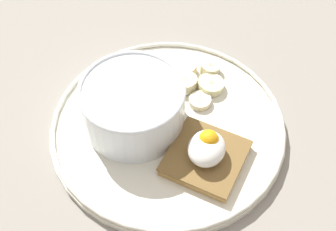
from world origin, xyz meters
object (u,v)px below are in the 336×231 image
at_px(poached_egg, 207,147).
at_px(banana_slice_right, 211,85).
at_px(toast_slice, 206,158).
at_px(banana_slice_back, 210,68).
at_px(oatmeal_bowl, 133,106).
at_px(banana_slice_left, 187,83).
at_px(banana_slice_front, 200,101).
at_px(banana_slice_inner, 186,69).

distance_m(poached_egg, banana_slice_right, 0.12).
relative_size(toast_slice, banana_slice_back, 2.67).
xyz_separation_m(oatmeal_bowl, toast_slice, (0.03, 0.10, -0.02)).
xyz_separation_m(oatmeal_bowl, banana_slice_left, (-0.08, 0.05, -0.02)).
relative_size(toast_slice, poached_egg, 1.98).
bearing_deg(poached_egg, banana_slice_back, -166.79).
relative_size(banana_slice_front, banana_slice_inner, 1.05).
height_order(oatmeal_bowl, banana_slice_left, oatmeal_bowl).
bearing_deg(banana_slice_right, banana_slice_front, -12.27).
bearing_deg(poached_egg, banana_slice_right, -167.82).
xyz_separation_m(banana_slice_right, banana_slice_inner, (-0.02, -0.04, -0.00)).
bearing_deg(oatmeal_bowl, banana_slice_inner, 160.33).
height_order(oatmeal_bowl, toast_slice, oatmeal_bowl).
height_order(oatmeal_bowl, banana_slice_inner, oatmeal_bowl).
distance_m(banana_slice_back, banana_slice_inner, 0.03).
distance_m(poached_egg, banana_slice_left, 0.12).
bearing_deg(poached_egg, oatmeal_bowl, -104.92).
xyz_separation_m(banana_slice_left, banana_slice_back, (-0.04, 0.02, 0.00)).
bearing_deg(oatmeal_bowl, banana_slice_back, 149.13).
distance_m(banana_slice_left, banana_slice_back, 0.04).
bearing_deg(banana_slice_back, poached_egg, 13.21).
distance_m(toast_slice, banana_slice_back, 0.14).
distance_m(banana_slice_back, banana_slice_right, 0.03).
xyz_separation_m(oatmeal_bowl, banana_slice_back, (-0.11, 0.07, -0.02)).
bearing_deg(banana_slice_right, banana_slice_left, -75.77).
xyz_separation_m(toast_slice, banana_slice_right, (-0.11, -0.02, -0.00)).
bearing_deg(oatmeal_bowl, toast_slice, 74.36).
xyz_separation_m(toast_slice, banana_slice_left, (-0.10, -0.06, 0.00)).
bearing_deg(banana_slice_inner, oatmeal_bowl, -19.67).
bearing_deg(banana_slice_inner, banana_slice_right, 65.64).
distance_m(banana_slice_right, banana_slice_inner, 0.04).
bearing_deg(banana_slice_right, banana_slice_inner, -114.36).
distance_m(toast_slice, banana_slice_right, 0.12).
bearing_deg(banana_slice_right, toast_slice, 12.04).
height_order(poached_egg, banana_slice_back, poached_egg).
relative_size(oatmeal_bowl, banana_slice_front, 3.20).
distance_m(oatmeal_bowl, banana_slice_right, 0.12).
relative_size(oatmeal_bowl, banana_slice_left, 2.57).
xyz_separation_m(poached_egg, banana_slice_back, (-0.14, -0.03, -0.02)).
bearing_deg(banana_slice_back, banana_slice_right, 17.18).
distance_m(oatmeal_bowl, poached_egg, 0.10).
xyz_separation_m(poached_egg, banana_slice_left, (-0.10, -0.06, -0.02)).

